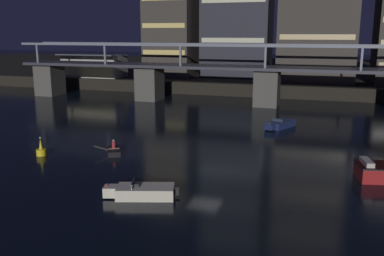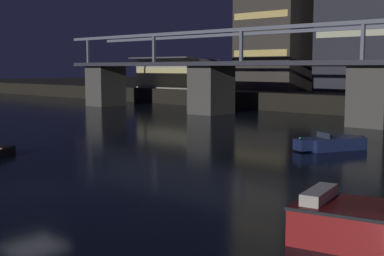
% 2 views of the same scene
% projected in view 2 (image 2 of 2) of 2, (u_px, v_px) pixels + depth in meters
% --- Properties ---
extents(ground_plane, '(400.00, 400.00, 0.00)m').
position_uv_depth(ground_plane, '(32.00, 192.00, 22.66)').
color(ground_plane, black).
extents(river_bridge, '(84.25, 6.40, 9.38)m').
position_uv_depth(river_bridge, '(375.00, 82.00, 47.53)').
color(river_bridge, '#4C4944').
rests_on(river_bridge, ground).
extents(waterfront_pavilion, '(12.40, 7.40, 4.70)m').
position_uv_depth(waterfront_pavilion, '(176.00, 73.00, 81.00)').
color(waterfront_pavilion, '#B2AD9E').
rests_on(waterfront_pavilion, far_riverbank).
extents(speedboat_near_right, '(3.31, 4.99, 1.16)m').
position_uv_depth(speedboat_near_right, '(331.00, 143.00, 34.32)').
color(speedboat_near_right, '#19234C').
rests_on(speedboat_near_right, ground).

